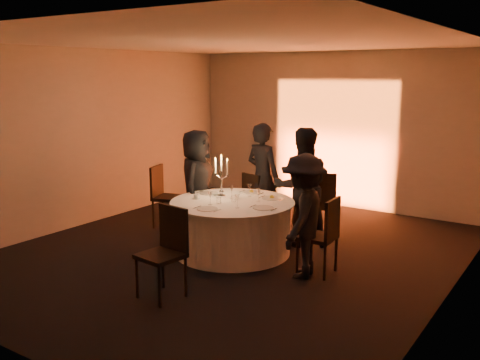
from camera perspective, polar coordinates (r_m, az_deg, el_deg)
The scene contains 31 objects.
floor at distance 7.92m, azimuth -0.81°, elevation -7.71°, with size 7.00×7.00×0.00m, color black.
ceiling at distance 7.50m, azimuth -0.88°, elevation 14.52°, with size 7.00×7.00×0.00m, color white.
wall_back at distance 10.61m, azimuth 10.00°, elevation 5.30°, with size 7.00×7.00×0.00m, color #A09D95.
wall_front at distance 5.13m, azimuth -23.64°, elevation -1.82°, with size 7.00×7.00×0.00m, color #A09D95.
wall_left at distance 9.58m, azimuth -15.83°, elevation 4.41°, with size 7.00×7.00×0.00m, color #A09D95.
wall_right at distance 6.38m, azimuth 21.94°, elevation 0.73°, with size 7.00×7.00×0.00m, color #A09D95.
uplighter_fixture at distance 10.59m, azimuth 9.07°, elevation -2.66°, with size 0.25×0.12×0.10m, color black.
banquet_table at distance 7.80m, azimuth -0.82°, elevation -5.04°, with size 1.80×1.80×0.77m.
chair_left at distance 9.19m, azimuth -8.17°, elevation -1.30°, with size 0.57×0.57×1.04m.
chair_back_left at distance 8.97m, azimuth 1.68°, elevation -1.88°, with size 0.51×0.51×0.95m.
chair_back_right at distance 8.52m, azimuth 8.57°, elevation -2.21°, with size 0.63×0.63×1.07m.
chair_right at distance 7.00m, azimuth 8.91°, elevation -5.47°, with size 0.47×0.47×1.02m.
chair_front at distance 6.33m, azimuth -7.87°, elevation -7.02°, with size 0.52×0.52×1.06m.
guest_left at distance 8.54m, azimuth -4.65°, elevation -0.36°, with size 0.84×0.54×1.71m, color black.
guest_back_left at distance 8.82m, azimuth 2.46°, elevation 0.30°, with size 0.65×0.43×1.80m, color black.
guest_back_right at distance 8.10m, azimuth 6.62°, elevation -0.75°, with size 0.87×0.68×1.80m, color black.
guest_right at distance 6.85m, azimuth 6.74°, elevation -3.83°, with size 1.03×0.59×1.60m, color black.
plate_left at distance 8.21m, azimuth -3.35°, elevation -1.40°, with size 0.36×0.28×0.01m.
plate_back_left at distance 8.24m, azimuth 1.22°, elevation -1.27°, with size 0.36×0.28×0.08m.
plate_back_right at distance 7.88m, azimuth 3.42°, elevation -1.88°, with size 0.35×0.30×0.08m.
plate_right at distance 7.31m, azimuth 2.49°, elevation -2.98°, with size 0.36×0.29×0.01m.
plate_front at distance 7.26m, azimuth -3.53°, elevation -3.09°, with size 0.36×0.28×0.01m.
coffee_cup at distance 7.87m, azimuth -4.72°, elevation -1.81°, with size 0.11×0.11×0.07m.
candelabra at distance 7.96m, azimuth -2.00°, elevation -0.20°, with size 0.27×0.13×0.64m.
wine_glass_a at distance 7.28m, azimuth -0.29°, elevation -1.98°, with size 0.07×0.07×0.19m.
wine_glass_b at distance 7.66m, azimuth 2.01°, elevation -1.31°, with size 0.07×0.07×0.19m.
wine_glass_c at distance 7.84m, azimuth -0.89°, elevation -1.01°, with size 0.07×0.07×0.19m.
wine_glass_d at distance 7.96m, azimuth 1.03°, elevation -0.81°, with size 0.07×0.07×0.19m.
wine_glass_e at distance 7.47m, azimuth -3.20°, elevation -1.64°, with size 0.07×0.07×0.19m.
tumbler_a at distance 7.56m, azimuth -2.27°, elevation -2.21°, with size 0.07×0.07×0.09m, color white.
tumbler_b at distance 7.65m, azimuth -0.68°, elevation -2.03°, with size 0.07×0.07×0.09m, color white.
Camera 1 is at (4.25, -6.16, 2.58)m, focal length 40.00 mm.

